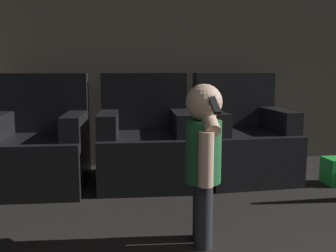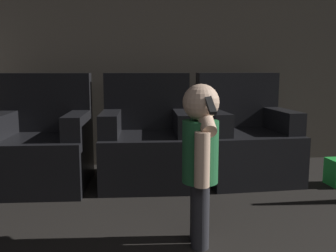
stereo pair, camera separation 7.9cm
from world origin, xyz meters
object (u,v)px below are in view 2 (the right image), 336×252
object	(u,v)px
armchair_left	(42,147)
armchair_middle	(147,144)
person_toddler	(201,152)
armchair_right	(245,142)

from	to	relation	value
armchair_left	armchair_middle	size ratio (longest dim) A/B	1.00
armchair_middle	person_toddler	xyz separation A→B (m)	(0.20, -1.31, 0.21)
armchair_middle	armchair_right	distance (m)	0.93
person_toddler	armchair_middle	bearing A→B (deg)	-163.14
armchair_middle	armchair_left	bearing A→B (deg)	-175.90
armchair_right	armchair_left	bearing A→B (deg)	178.50
armchair_left	armchair_right	size ratio (longest dim) A/B	1.00
person_toddler	armchair_left	bearing A→B (deg)	-130.88
armchair_right	person_toddler	size ratio (longest dim) A/B	1.05
armchair_left	armchair_right	world-z (taller)	same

